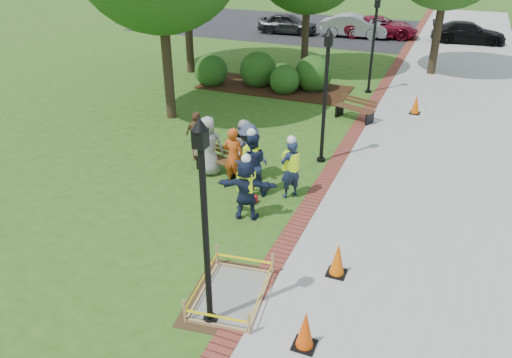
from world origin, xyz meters
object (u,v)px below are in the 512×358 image
at_px(wet_concrete_pad, 231,288).
at_px(bench_near, 218,165).
at_px(hivis_worker_a, 246,187).
at_px(hivis_worker_c, 251,163).
at_px(cone_front, 305,330).
at_px(hivis_worker_b, 290,167).
at_px(lamp_near, 204,214).

bearing_deg(wet_concrete_pad, bench_near, 118.83).
bearing_deg(bench_near, hivis_worker_a, -48.53).
height_order(bench_near, hivis_worker_c, hivis_worker_c).
distance_m(bench_near, cone_front, 7.53).
height_order(hivis_worker_a, hivis_worker_c, hivis_worker_c).
relative_size(hivis_worker_b, hivis_worker_c, 0.92).
bearing_deg(hivis_worker_b, bench_near, 166.76).
height_order(wet_concrete_pad, hivis_worker_b, hivis_worker_b).
xyz_separation_m(cone_front, hivis_worker_c, (-3.16, 5.02, 0.60)).
xyz_separation_m(bench_near, cone_front, (4.67, -5.91, 0.14)).
relative_size(bench_near, cone_front, 1.92).
distance_m(hivis_worker_a, hivis_worker_b, 1.67).
xyz_separation_m(hivis_worker_b, hivis_worker_c, (-1.06, -0.28, 0.07)).
bearing_deg(cone_front, hivis_worker_c, 122.21).
distance_m(lamp_near, hivis_worker_c, 5.45).
xyz_separation_m(cone_front, lamp_near, (-1.91, -0.07, 2.08)).
bearing_deg(hivis_worker_c, lamp_near, -76.18).
distance_m(hivis_worker_b, hivis_worker_c, 1.10).
relative_size(bench_near, hivis_worker_c, 0.79).
xyz_separation_m(hivis_worker_a, hivis_worker_b, (0.68, 1.53, 0.01)).
height_order(bench_near, hivis_worker_b, hivis_worker_b).
bearing_deg(bench_near, hivis_worker_b, -13.24).
relative_size(bench_near, hivis_worker_a, 0.86).
xyz_separation_m(bench_near, lamp_near, (2.76, -5.97, 2.22)).
relative_size(bench_near, lamp_near, 0.37).
xyz_separation_m(wet_concrete_pad, hivis_worker_c, (-1.33, 4.27, 0.76)).
bearing_deg(bench_near, hivis_worker_c, -30.51).
bearing_deg(cone_front, hivis_worker_b, 111.62).
bearing_deg(hivis_worker_a, cone_front, -53.61).
distance_m(bench_near, hivis_worker_a, 2.92).
bearing_deg(wet_concrete_pad, hivis_worker_b, 93.43).
relative_size(wet_concrete_pad, bench_near, 1.57).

